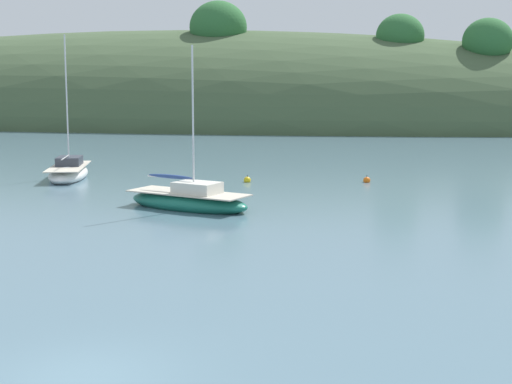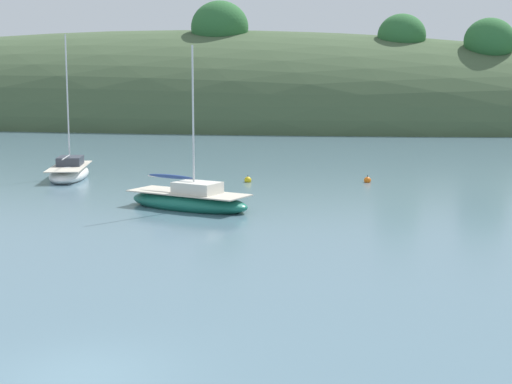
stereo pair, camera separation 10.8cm
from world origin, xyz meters
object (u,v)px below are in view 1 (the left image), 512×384
object	(u,v)px
mooring_buoy_inner	(367,180)
mooring_buoy_channel	(247,180)
sailboat_white_near	(189,200)
sailboat_grey_yawl	(69,172)

from	to	relation	value
mooring_buoy_inner	mooring_buoy_channel	world-z (taller)	same
sailboat_white_near	mooring_buoy_inner	distance (m)	13.96
sailboat_white_near	mooring_buoy_inner	world-z (taller)	sailboat_white_near
sailboat_white_near	mooring_buoy_inner	xyz separation A→B (m)	(8.15, 11.33, -0.29)
sailboat_white_near	mooring_buoy_channel	size ratio (longest dim) A/B	15.32
sailboat_white_near	mooring_buoy_inner	size ratio (longest dim) A/B	15.32
sailboat_grey_yawl	mooring_buoy_channel	distance (m)	11.59
mooring_buoy_channel	mooring_buoy_inner	bearing A→B (deg)	10.59
sailboat_grey_yawl	mooring_buoy_inner	bearing A→B (deg)	5.78
sailboat_grey_yawl	mooring_buoy_inner	size ratio (longest dim) A/B	17.27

